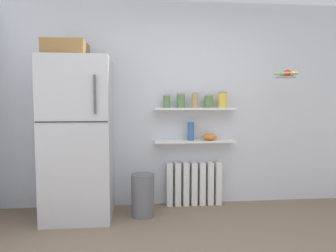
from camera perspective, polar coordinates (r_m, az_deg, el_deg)
back_wall at (r=4.05m, az=1.38°, el=4.01°), size 7.04×0.10×2.60m
refrigerator at (r=3.69m, az=-16.15°, el=-1.63°), size 0.74×0.74×1.99m
radiator at (r=4.09m, az=4.77°, el=-10.49°), size 0.71×0.12×0.55m
wall_shelf_lower at (r=3.96m, az=4.90°, el=-2.81°), size 1.03×0.22×0.02m
wall_shelf_upper at (r=3.93m, az=4.94°, el=3.17°), size 1.03×0.22×0.02m
storage_jar_0 at (r=3.88m, az=-0.23°, el=4.56°), size 0.09×0.09×0.17m
storage_jar_1 at (r=3.90m, az=2.37°, el=4.68°), size 0.10×0.10×0.18m
storage_jar_2 at (r=3.93m, az=4.95°, el=4.71°), size 0.08×0.08×0.19m
storage_jar_3 at (r=3.97m, az=7.48°, el=4.53°), size 0.11×0.11×0.17m
storage_jar_4 at (r=4.01m, az=9.96°, el=4.74°), size 0.12×0.12×0.20m
vase at (r=3.94m, az=4.20°, el=-0.95°), size 0.09×0.09×0.23m
shelf_bowl at (r=3.99m, az=7.62°, el=-1.99°), size 0.18×0.18×0.08m
trash_bin at (r=3.71m, az=-4.64°, el=-12.52°), size 0.27×0.27×0.49m
hanging_fruit_basket at (r=3.88m, az=20.92°, el=8.89°), size 0.28×0.28×0.10m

